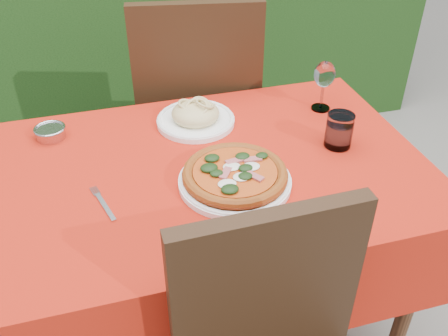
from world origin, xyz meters
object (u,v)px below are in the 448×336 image
object	(u,v)px
wine_glass	(324,76)
steel_ramekin	(51,133)
chair_far	(197,104)
pasta_plate	(196,116)
pizza_plate	(235,176)
fork	(105,207)
water_glass	(339,132)

from	to	relation	value
wine_glass	steel_ramekin	bearing A→B (deg)	176.00
chair_far	steel_ramekin	bearing A→B (deg)	41.05
pasta_plate	steel_ramekin	distance (m)	0.47
chair_far	pizza_plate	size ratio (longest dim) A/B	3.01
pizza_plate	pasta_plate	distance (m)	0.35
chair_far	fork	size ratio (longest dim) A/B	6.15
chair_far	water_glass	xyz separation A→B (m)	(0.30, -0.63, 0.19)
chair_far	steel_ramekin	size ratio (longest dim) A/B	11.69
steel_ramekin	wine_glass	bearing A→B (deg)	-4.00
fork	steel_ramekin	size ratio (longest dim) A/B	1.90
pasta_plate	wine_glass	distance (m)	0.45
water_glass	steel_ramekin	distance (m)	0.91
water_glass	steel_ramekin	bearing A→B (deg)	161.16
pasta_plate	water_glass	distance (m)	0.47
pizza_plate	pasta_plate	xyz separation A→B (m)	(-0.03, 0.35, -0.00)
pasta_plate	water_glass	world-z (taller)	water_glass
steel_ramekin	water_glass	bearing A→B (deg)	-18.84
pasta_plate	chair_far	bearing A→B (deg)	76.35
pasta_plate	wine_glass	xyz separation A→B (m)	(0.44, -0.02, 0.10)
water_glass	pasta_plate	bearing A→B (deg)	147.20
pasta_plate	steel_ramekin	bearing A→B (deg)	175.15
pizza_plate	fork	size ratio (longest dim) A/B	2.04
chair_far	wine_glass	xyz separation A→B (m)	(0.35, -0.40, 0.26)
chair_far	pizza_plate	world-z (taller)	chair_far
steel_ramekin	fork	bearing A→B (deg)	-71.16
pasta_plate	steel_ramekin	size ratio (longest dim) A/B	2.83
water_glass	wine_glass	xyz separation A→B (m)	(0.05, 0.23, 0.07)
fork	pizza_plate	bearing A→B (deg)	-14.98
water_glass	steel_ramekin	xyz separation A→B (m)	(-0.86, 0.29, -0.03)
water_glass	fork	size ratio (longest dim) A/B	0.63
chair_far	steel_ramekin	world-z (taller)	chair_far
pizza_plate	water_glass	size ratio (longest dim) A/B	3.23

